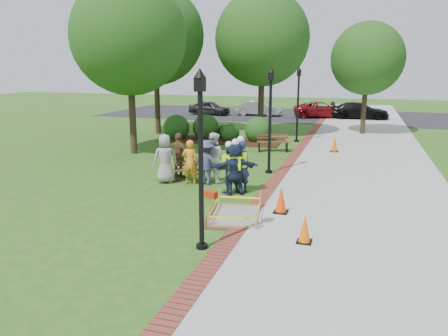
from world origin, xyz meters
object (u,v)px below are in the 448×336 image
(wet_concrete_pad, at_px, (236,209))
(bench_near, at_px, (193,174))
(hivis_worker_b, at_px, (240,165))
(hivis_worker_c, at_px, (229,167))
(hivis_worker_a, at_px, (235,167))
(lamp_near, at_px, (201,147))
(cone_front, at_px, (305,230))

(wet_concrete_pad, distance_m, bench_near, 4.40)
(hivis_worker_b, xyz_separation_m, hivis_worker_c, (-0.37, -0.16, -0.08))
(hivis_worker_a, height_order, hivis_worker_b, hivis_worker_b)
(lamp_near, relative_size, hivis_worker_a, 2.20)
(bench_near, distance_m, cone_front, 6.86)
(hivis_worker_a, bearing_deg, bench_near, 147.93)
(hivis_worker_a, height_order, hivis_worker_c, hivis_worker_a)
(cone_front, bearing_deg, hivis_worker_c, 129.81)
(bench_near, height_order, hivis_worker_b, hivis_worker_b)
(cone_front, xyz_separation_m, hivis_worker_c, (-3.07, 3.68, 0.55))
(bench_near, bearing_deg, wet_concrete_pad, -52.13)
(lamp_near, bearing_deg, hivis_worker_a, 95.92)
(bench_near, bearing_deg, hivis_worker_a, -32.07)
(hivis_worker_b, bearing_deg, cone_front, -54.92)
(hivis_worker_a, distance_m, hivis_worker_c, 0.30)
(wet_concrete_pad, relative_size, hivis_worker_c, 1.40)
(wet_concrete_pad, height_order, hivis_worker_a, hivis_worker_a)
(bench_near, height_order, hivis_worker_c, hivis_worker_c)
(wet_concrete_pad, distance_m, lamp_near, 3.30)
(cone_front, bearing_deg, wet_concrete_pad, 147.53)
(lamp_near, bearing_deg, bench_near, 113.23)
(cone_front, bearing_deg, hivis_worker_b, 125.08)
(cone_front, xyz_separation_m, lamp_near, (-2.32, -1.05, 2.13))
(lamp_near, distance_m, hivis_worker_b, 5.12)
(bench_near, bearing_deg, cone_front, -44.95)
(lamp_near, xyz_separation_m, hivis_worker_b, (-0.37, 4.89, -1.50))
(cone_front, distance_m, hivis_worker_b, 4.73)
(hivis_worker_a, xyz_separation_m, hivis_worker_c, (-0.27, 0.12, -0.05))
(cone_front, bearing_deg, hivis_worker_a, 128.22)
(bench_near, xyz_separation_m, hivis_worker_a, (2.05, -1.28, 0.71))
(wet_concrete_pad, xyz_separation_m, bench_near, (-2.70, 3.47, 0.01))
(cone_front, distance_m, hivis_worker_c, 4.82)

